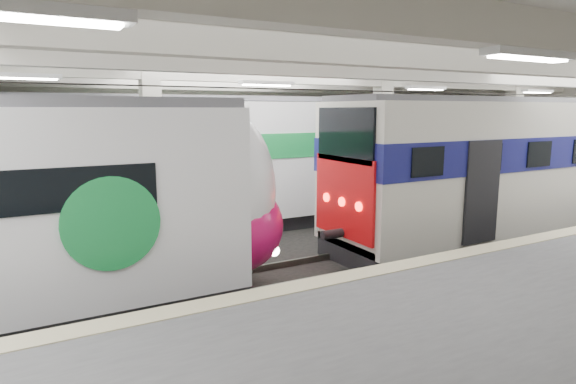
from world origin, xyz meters
TOP-DOWN VIEW (x-y plane):
  - station_hall at (0.00, -1.74)m, footprint 36.00×24.00m
  - older_rer at (8.18, 0.00)m, footprint 13.98×3.09m
  - far_train at (-3.93, 5.50)m, footprint 14.74×3.14m

SIDE VIEW (x-z plane):
  - older_rer at x=8.18m, z-range 0.11..4.70m
  - far_train at x=-3.93m, z-range 0.08..4.74m
  - station_hall at x=0.00m, z-range 0.37..6.12m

